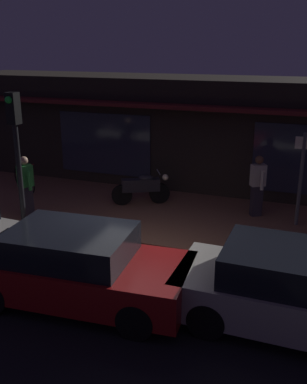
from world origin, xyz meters
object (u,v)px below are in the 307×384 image
at_px(bicycle_parked, 24,179).
at_px(person_bystander, 257,185).
at_px(sign_post, 301,174).
at_px(parked_car_across, 296,291).
at_px(person_photographer, 26,185).
at_px(traffic_light_pole, 16,143).
at_px(parked_car_far, 77,267).
at_px(motorcycle, 142,188).

bearing_deg(bicycle_parked, person_bystander, 2.18).
relative_size(sign_post, parked_car_across, 0.58).
xyz_separation_m(person_photographer, sign_post, (6.86, 1.91, 0.48)).
height_order(bicycle_parked, person_photographer, person_photographer).
relative_size(bicycle_parked, traffic_light_pole, 0.39).
xyz_separation_m(person_photographer, traffic_light_pole, (0.75, -1.20, 1.45)).
relative_size(bicycle_parked, person_bystander, 0.85).
distance_m(bicycle_parked, parked_car_far, 6.86).
height_order(bicycle_parked, sign_post, sign_post).
relative_size(motorcycle, parked_car_across, 0.38).
distance_m(person_photographer, parked_car_far, 4.44).
bearing_deg(person_photographer, sign_post, 15.58).
bearing_deg(motorcycle, person_bystander, 3.70).
bearing_deg(person_photographer, motorcycle, 38.39).
height_order(bicycle_parked, parked_car_far, parked_car_far).
bearing_deg(parked_car_across, parked_car_far, -172.47).
distance_m(motorcycle, sign_post, 4.42).
bearing_deg(traffic_light_pole, parked_car_across, -11.79).
xyz_separation_m(motorcycle, person_photographer, (-2.52, -2.00, 0.38)).
bearing_deg(person_bystander, parked_car_far, -115.87).
height_order(person_bystander, parked_car_far, person_bystander).
distance_m(person_photographer, parked_car_across, 7.52).
bearing_deg(bicycle_parked, parked_car_across, -27.44).
relative_size(person_photographer, traffic_light_pole, 0.46).
bearing_deg(parked_car_far, bicycle_parked, 133.67).
bearing_deg(person_photographer, traffic_light_pole, -58.07).
bearing_deg(sign_post, parked_car_far, -126.25).
xyz_separation_m(sign_post, parked_car_across, (0.22, -4.44, -0.81)).
distance_m(sign_post, parked_car_across, 4.51).
xyz_separation_m(person_photographer, parked_car_across, (7.07, -2.52, -0.32)).
distance_m(person_photographer, traffic_light_pole, 2.03).
xyz_separation_m(person_bystander, parked_car_far, (-2.54, -5.24, -0.32)).
bearing_deg(bicycle_parked, sign_post, -0.13).
xyz_separation_m(parked_car_far, parked_car_across, (3.84, 0.51, 0.00)).
bearing_deg(person_photographer, bicycle_parked, 127.96).
bearing_deg(traffic_light_pole, person_photographer, 121.93).
bearing_deg(sign_post, person_bystander, 164.72).
xyz_separation_m(sign_post, traffic_light_pole, (-6.11, -3.12, 0.97)).
height_order(motorcycle, person_bystander, person_bystander).
bearing_deg(bicycle_parked, motorcycle, 0.95).
bearing_deg(person_photographer, parked_car_far, -43.18).
bearing_deg(person_bystander, bicycle_parked, -177.82).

